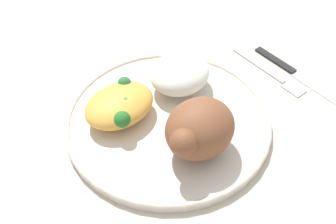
# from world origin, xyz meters

# --- Properties ---
(ground_plane) EXTENTS (2.00, 2.00, 0.00)m
(ground_plane) POSITION_xyz_m (0.00, 0.00, 0.00)
(ground_plane) COLOR beige
(plate) EXTENTS (0.29, 0.29, 0.02)m
(plate) POSITION_xyz_m (0.00, 0.00, 0.01)
(plate) COLOR beige
(plate) RESTS_ON ground_plane
(roasted_chicken) EXTENTS (0.10, 0.08, 0.07)m
(roasted_chicken) POSITION_xyz_m (0.01, 0.07, 0.05)
(roasted_chicken) COLOR brown
(roasted_chicken) RESTS_ON plate
(rice_pile) EXTENTS (0.09, 0.08, 0.05)m
(rice_pile) POSITION_xyz_m (-0.06, -0.04, 0.04)
(rice_pile) COLOR white
(rice_pile) RESTS_ON plate
(mac_cheese_with_broccoli) EXTENTS (0.10, 0.08, 0.04)m
(mac_cheese_with_broccoli) POSITION_xyz_m (0.05, -0.05, 0.04)
(mac_cheese_with_broccoli) COLOR gold
(mac_cheese_with_broccoli) RESTS_ON plate
(fork) EXTENTS (0.02, 0.14, 0.01)m
(fork) POSITION_xyz_m (-0.20, 0.03, 0.00)
(fork) COLOR #B2B2B7
(fork) RESTS_ON ground_plane
(knife) EXTENTS (0.02, 0.19, 0.01)m
(knife) POSITION_xyz_m (-0.23, 0.05, 0.00)
(knife) COLOR black
(knife) RESTS_ON ground_plane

